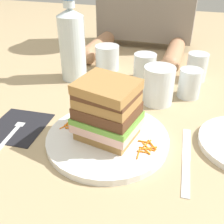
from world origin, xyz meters
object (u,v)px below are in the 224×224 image
Objects in this scene: juice_glass at (158,87)px; empty_tumbler_2 at (107,58)px; fork at (13,131)px; empty_tumbler_0 at (197,67)px; empty_tumbler_1 at (145,67)px; empty_tumbler_3 at (190,83)px; water_bottle at (72,44)px; sandwich at (107,111)px; main_plate at (108,138)px; napkin_dark at (18,126)px; knife at (186,160)px.

empty_tumbler_2 is (-0.20, 0.18, -0.00)m from juice_glass.
empty_tumbler_0 is at bearing 48.39° from fork.
empty_tumbler_1 is at bearing 59.81° from fork.
empty_tumbler_2 is 0.30m from empty_tumbler_3.
empty_tumbler_0 reaches higher than fork.
water_bottle is 3.04× the size of empty_tumbler_2.
sandwich is at bearing 9.32° from fork.
empty_tumbler_0 is at bearing 67.28° from main_plate.
main_plate is at bearing 3.46° from napkin_dark.
empty_tumbler_0 reaches higher than napkin_dark.
water_bottle reaches higher than empty_tumbler_1.
empty_tumbler_2 reaches higher than main_plate.
main_plate is 2.59× the size of juice_glass.
main_plate is 1.91× the size of napkin_dark.
napkin_dark is 0.81× the size of fork.
empty_tumbler_2 is at bearing 108.87° from sandwich.
fork is 0.56m from empty_tumbler_0.
juice_glass is (0.07, 0.20, 0.04)m from main_plate.
empty_tumbler_2 is at bearing 156.93° from empty_tumbler_3.
juice_glass reaches higher than knife.
sandwich reaches higher than empty_tumbler_2.
empty_tumbler_0 is (-0.00, 0.39, 0.04)m from knife.
empty_tumbler_1 is at bearing -16.64° from empty_tumbler_2.
empty_tumbler_3 is at bearing 93.69° from knife.
main_plate is at bearing -119.42° from empty_tumbler_3.
water_bottle is (-0.20, 0.28, 0.03)m from sandwich.
empty_tumbler_1 is (-0.06, 0.14, -0.00)m from juice_glass.
juice_glass reaches higher than empty_tumbler_3.
fork is 0.37m from knife.
juice_glass reaches higher than empty_tumbler_2.
sandwich is at bearing -109.33° from juice_glass.
juice_glass is at bearing -15.28° from water_bottle.
sandwich is at bearing -53.56° from water_bottle.
sandwich reaches higher than empty_tumbler_3.
empty_tumbler_2 is (-0.13, 0.38, -0.04)m from sandwich.
empty_tumbler_1 is (0.01, 0.34, -0.04)m from sandwich.
empty_tumbler_1 is (-0.16, 0.35, 0.04)m from knife.
napkin_dark is (-0.21, -0.01, -0.07)m from sandwich.
empty_tumbler_0 reaches higher than empty_tumbler_3.
fork is at bearing -120.19° from empty_tumbler_1.
fork is 1.98× the size of empty_tumbler_0.
juice_glass is 1.18× the size of empty_tumbler_0.
water_bottle is 0.36m from empty_tumbler_3.
empty_tumbler_2 reaches higher than napkin_dark.
water_bottle is at bearing -163.87° from empty_tumbler_0.
napkin_dark is 0.55× the size of water_bottle.
empty_tumbler_3 reaches higher than knife.
sandwich is 1.70× the size of empty_tumbler_2.
empty_tumbler_1 is at bearing 88.89° from main_plate.
empty_tumbler_2 is at bearing 163.36° from empty_tumbler_1.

